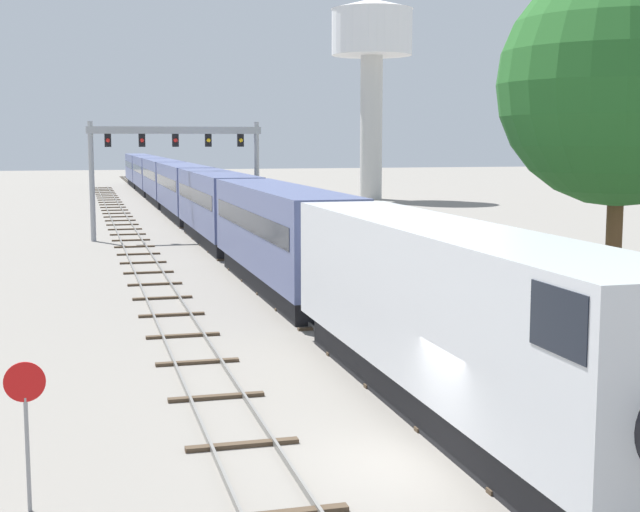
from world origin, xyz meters
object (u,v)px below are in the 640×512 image
object	(u,v)px
signal_gantry	(176,153)
stop_sign	(26,415)
trackside_tree_right	(622,91)
water_tower	(372,44)
passenger_train	(183,189)
trackside_tree_mid	(620,85)

from	to	relation	value
signal_gantry	stop_sign	size ratio (longest dim) A/B	4.20
stop_sign	trackside_tree_right	bearing A→B (deg)	39.06
signal_gantry	trackside_tree_right	world-z (taller)	trackside_tree_right
water_tower	stop_sign	bearing A→B (deg)	-112.13
passenger_train	stop_sign	world-z (taller)	passenger_train
signal_gantry	stop_sign	distance (m)	47.80
signal_gantry	water_tower	distance (m)	47.95
water_tower	trackside_tree_mid	size ratio (longest dim) A/B	1.77
passenger_train	stop_sign	xyz separation A→B (m)	(-10.00, -63.44, -0.74)
stop_sign	trackside_tree_right	world-z (taller)	trackside_tree_right
signal_gantry	passenger_train	bearing A→B (deg)	82.22
signal_gantry	water_tower	bearing A→B (deg)	54.77
passenger_train	stop_sign	size ratio (longest dim) A/B	48.08
water_tower	trackside_tree_mid	distance (m)	76.44
trackside_tree_mid	passenger_train	bearing A→B (deg)	99.81
stop_sign	trackside_tree_right	xyz separation A→B (m)	(26.08, 21.16, 7.39)
water_tower	trackside_tree_right	bearing A→B (deg)	-97.55
passenger_train	trackside_tree_mid	distance (m)	53.98
passenger_train	signal_gantry	size ratio (longest dim) A/B	11.44
signal_gantry	trackside_tree_mid	xyz separation A→B (m)	(11.38, -36.37, 2.79)
water_tower	trackside_tree_right	distance (m)	64.89
passenger_train	water_tower	bearing A→B (deg)	41.19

